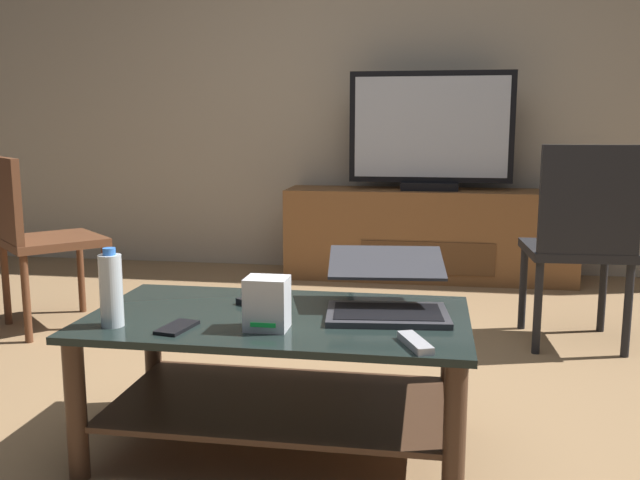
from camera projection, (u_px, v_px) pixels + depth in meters
name	position (u px, v px, depth m)	size (l,w,h in m)	color
ground_plane	(320.00, 410.00, 2.45)	(7.68, 7.68, 0.00)	olive
back_wall	(380.00, 66.00, 4.69)	(6.40, 0.12, 2.80)	#B2A38C
coffee_table	(279.00, 358.00, 2.11)	(1.15, 0.64, 0.43)	black
media_cabinet	(428.00, 234.00, 4.50)	(1.86, 0.43, 0.59)	brown
television	(431.00, 133.00, 4.37)	(1.04, 0.20, 0.75)	black
dining_chair	(581.00, 237.00, 3.05)	(0.46, 0.46, 0.92)	black
side_chair	(36.00, 232.00, 3.35)	(0.62, 0.62, 0.86)	#59331E
laptop	(387.00, 293.00, 2.11)	(0.40, 0.43, 0.17)	#333338
router_box	(267.00, 303.00, 1.94)	(0.12, 0.10, 0.15)	silver
water_bottle_near	(111.00, 290.00, 1.96)	(0.07, 0.07, 0.23)	silver
cell_phone	(177.00, 327.00, 1.95)	(0.07, 0.14, 0.01)	black
tv_remote	(259.00, 298.00, 2.25)	(0.04, 0.16, 0.02)	black
soundbar_remote	(415.00, 343.00, 1.79)	(0.04, 0.16, 0.02)	#99999E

